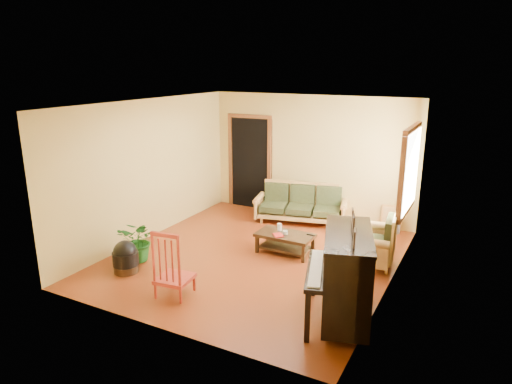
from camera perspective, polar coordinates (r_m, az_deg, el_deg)
The scene contains 16 objects.
floor at distance 7.92m, azimuth -0.07°, elevation -8.12°, with size 5.00×5.00×0.00m, color #5C200C.
doorway at distance 10.35m, azimuth -0.78°, elevation 3.59°, with size 1.08×0.16×2.05m, color black.
window at distance 7.98m, azimuth 18.66°, elevation 2.57°, with size 0.12×1.36×1.46m, color white.
sofa at distance 9.52m, azimuth 5.59°, elevation -1.48°, with size 1.86×0.78×0.80m, color #A97A3E.
coffee_table at distance 8.03m, azimuth 3.64°, elevation -6.43°, with size 0.99×0.54×0.36m, color black.
armchair at distance 7.75m, azimuth 14.14°, elevation -5.61°, with size 0.85×0.90×0.90m, color #A97A3E.
piano at distance 5.98m, azimuth 11.25°, elevation -10.44°, with size 0.80×1.35×1.19m, color black.
footstool at distance 7.60m, azimuth -15.97°, elevation -8.23°, with size 0.41×0.41×0.39m, color black.
red_chair at distance 6.62m, azimuth -10.23°, elevation -8.61°, with size 0.47×0.51×1.01m, color maroon.
leaning_frame at distance 9.42m, azimuth 16.57°, elevation -3.09°, with size 0.40×0.09×0.54m, color #C38F41.
ceramic_crock at distance 9.37m, azimuth 17.02°, elevation -4.21°, with size 0.19×0.19×0.23m, color #324196.
potted_plant at distance 7.90m, azimuth -14.38°, elevation -5.88°, with size 0.65×0.56×0.72m, color #175017.
book at distance 7.84m, azimuth 2.27°, elevation -5.48°, with size 0.15×0.20×0.02m, color #A71A16.
candle at distance 8.09m, azimuth 2.95°, elevation -4.40°, with size 0.08×0.08×0.13m, color silver.
glass_jar at distance 7.94m, azimuth 3.67°, elevation -5.07°, with size 0.09×0.09×0.06m, color silver.
remote at distance 7.94m, azimuth 6.89°, elevation -5.34°, with size 0.15×0.04×0.02m, color black.
Camera 1 is at (3.38, -6.41, 3.21)m, focal length 32.00 mm.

